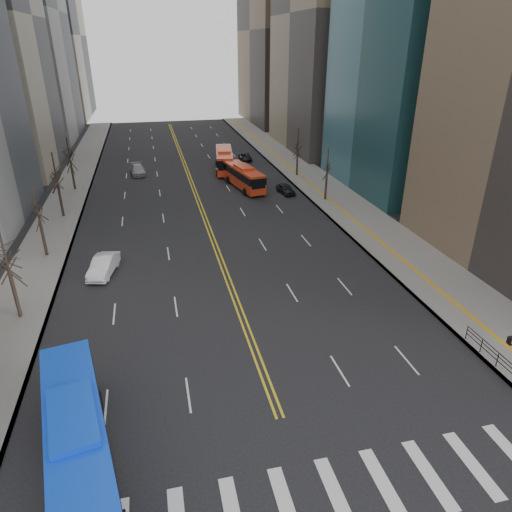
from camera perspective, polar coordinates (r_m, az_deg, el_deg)
ground at (r=23.25m, az=6.89°, el=-28.03°), size 220.00×220.00×0.00m
sidewalk_right at (r=64.95m, az=8.28°, el=8.44°), size 7.00×130.00×0.15m
sidewalk_left at (r=61.71m, az=-22.86°, el=5.79°), size 5.00×130.00×0.15m
crosswalk at (r=23.25m, az=6.89°, el=-28.02°), size 26.70×4.00×0.01m
centerline at (r=70.56m, az=-8.32°, el=9.73°), size 0.55×100.00×0.01m
office_towers at (r=81.73m, az=-10.45°, el=28.65°), size 83.00×134.00×58.00m
pedestrian_railing at (r=32.61m, az=28.00°, el=-11.14°), size 0.06×6.06×1.02m
street_trees at (r=49.37m, az=-14.70°, el=8.31°), size 35.20×47.20×7.60m
blue_bus at (r=24.16m, az=-21.39°, el=-20.75°), size 4.91×12.44×3.54m
red_bus_near at (r=63.87m, az=-1.54°, el=10.00°), size 4.12×10.22×3.19m
red_bus_far at (r=73.41m, az=-3.99°, el=12.06°), size 3.94×10.96×3.41m
car_white at (r=42.07m, az=-18.54°, el=-1.17°), size 2.72×5.02×1.57m
car_dark_mid at (r=61.89m, az=3.74°, el=8.35°), size 2.05×3.94×1.28m
car_silver at (r=73.43m, az=-14.57°, el=10.39°), size 2.50×5.19×1.46m
car_dark_far at (r=80.25m, az=-1.37°, el=12.29°), size 2.24×4.33×1.17m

